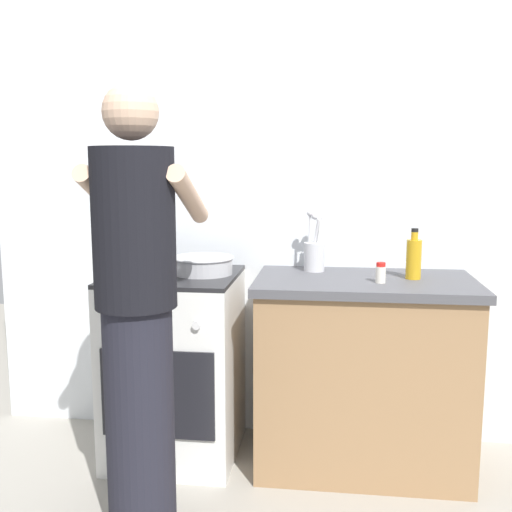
# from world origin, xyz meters

# --- Properties ---
(ground) EXTENTS (6.00, 6.00, 0.00)m
(ground) POSITION_xyz_m (0.00, 0.00, 0.00)
(ground) COLOR gray
(back_wall) EXTENTS (3.20, 0.10, 2.50)m
(back_wall) POSITION_xyz_m (0.20, 0.50, 1.25)
(back_wall) COLOR silver
(back_wall) RESTS_ON ground
(countertop) EXTENTS (1.00, 0.60, 0.90)m
(countertop) POSITION_xyz_m (0.55, 0.15, 0.45)
(countertop) COLOR #99724C
(countertop) RESTS_ON ground
(stove_range) EXTENTS (0.60, 0.62, 0.90)m
(stove_range) POSITION_xyz_m (-0.35, 0.15, 0.45)
(stove_range) COLOR white
(stove_range) RESTS_ON ground
(pot) EXTENTS (0.24, 0.17, 0.11)m
(pot) POSITION_xyz_m (-0.49, 0.17, 0.95)
(pot) COLOR #38383D
(pot) RESTS_ON stove_range
(mixing_bowl) EXTENTS (0.29, 0.29, 0.08)m
(mixing_bowl) POSITION_xyz_m (-0.21, 0.17, 0.95)
(mixing_bowl) COLOR #B7B7BC
(mixing_bowl) RESTS_ON stove_range
(utensil_crock) EXTENTS (0.10, 0.10, 0.30)m
(utensil_crock) POSITION_xyz_m (0.31, 0.32, 0.99)
(utensil_crock) COLOR silver
(utensil_crock) RESTS_ON countertop
(spice_bottle) EXTENTS (0.04, 0.04, 0.09)m
(spice_bottle) POSITION_xyz_m (0.61, 0.06, 0.94)
(spice_bottle) COLOR silver
(spice_bottle) RESTS_ON countertop
(oil_bottle) EXTENTS (0.07, 0.07, 0.23)m
(oil_bottle) POSITION_xyz_m (0.77, 0.18, 1.00)
(oil_bottle) COLOR gold
(oil_bottle) RESTS_ON countertop
(person) EXTENTS (0.41, 0.50, 1.70)m
(person) POSITION_xyz_m (-0.31, -0.49, 0.86)
(person) COLOR black
(person) RESTS_ON ground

